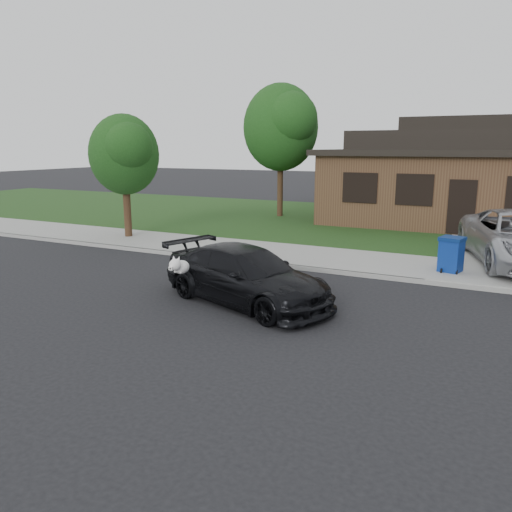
% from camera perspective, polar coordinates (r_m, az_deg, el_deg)
% --- Properties ---
extents(ground, '(120.00, 120.00, 0.00)m').
position_cam_1_polar(ground, '(11.63, -2.45, -5.19)').
color(ground, black).
rests_on(ground, ground).
extents(sidewalk, '(60.00, 3.00, 0.12)m').
position_cam_1_polar(sidewalk, '(16.03, 6.11, -0.10)').
color(sidewalk, gray).
rests_on(sidewalk, ground).
extents(curb, '(60.00, 0.12, 0.12)m').
position_cam_1_polar(curb, '(14.67, 4.09, -1.24)').
color(curb, gray).
rests_on(curb, ground).
extents(lawn, '(60.00, 13.00, 0.13)m').
position_cam_1_polar(lawn, '(23.59, 12.83, 3.69)').
color(lawn, '#193814').
rests_on(lawn, ground).
extents(sedan, '(4.76, 3.13, 1.28)m').
position_cam_1_polar(sedan, '(11.34, -1.18, -2.26)').
color(sedan, black).
rests_on(sedan, ground).
extents(recycling_bin, '(0.72, 0.72, 0.98)m').
position_cam_1_polar(recycling_bin, '(14.70, 21.41, 0.17)').
color(recycling_bin, navy).
rests_on(recycling_bin, sidewalk).
extents(house, '(12.60, 8.60, 4.65)m').
position_cam_1_polar(house, '(24.79, 23.28, 8.22)').
color(house, '#422B1C').
rests_on(house, ground).
extents(tree_0, '(3.78, 3.60, 6.34)m').
position_cam_1_polar(tree_0, '(24.60, 3.09, 14.64)').
color(tree_0, '#332114').
rests_on(tree_0, ground).
extents(tree_2, '(2.73, 2.60, 4.59)m').
position_cam_1_polar(tree_2, '(19.53, -14.74, 11.29)').
color(tree_2, '#332114').
rests_on(tree_2, ground).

